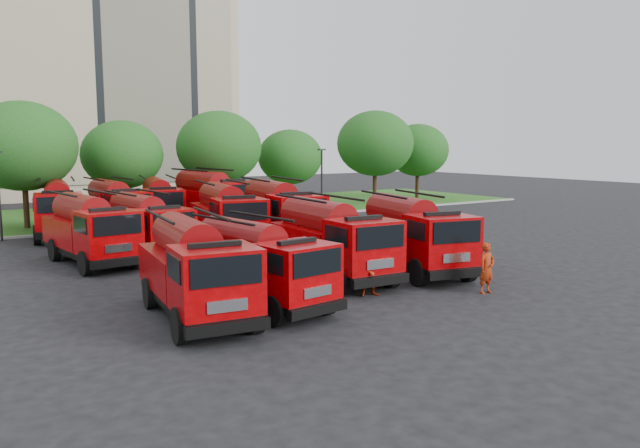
# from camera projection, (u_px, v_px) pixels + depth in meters

# --- Properties ---
(ground) EXTENTS (140.00, 140.00, 0.00)m
(ground) POSITION_uv_depth(u_px,v_px,m) (313.00, 273.00, 26.87)
(ground) COLOR black
(ground) RESTS_ON ground
(lawn) EXTENTS (70.00, 16.00, 0.12)m
(lawn) POSITION_uv_depth(u_px,v_px,m) (130.00, 214.00, 48.30)
(lawn) COLOR #1A4C14
(lawn) RESTS_ON ground
(curb) EXTENTS (70.00, 0.30, 0.14)m
(curb) POSITION_uv_depth(u_px,v_px,m) (167.00, 226.00, 41.62)
(curb) COLOR gray
(curb) RESTS_ON ground
(apartment_building) EXTENTS (30.00, 14.18, 25.00)m
(apartment_building) POSITION_uv_depth(u_px,v_px,m) (81.00, 76.00, 65.87)
(apartment_building) COLOR #BCAB8C
(apartment_building) RESTS_ON ground
(tree_2) EXTENTS (6.72, 6.72, 8.22)m
(tree_2) POSITION_uv_depth(u_px,v_px,m) (22.00, 146.00, 39.50)
(tree_2) COLOR #382314
(tree_2) RESTS_ON ground
(tree_3) EXTENTS (5.88, 5.88, 7.19)m
(tree_3) POSITION_uv_depth(u_px,v_px,m) (122.00, 155.00, 45.50)
(tree_3) COLOR #382314
(tree_3) RESTS_ON ground
(tree_4) EXTENTS (6.55, 6.55, 8.01)m
(tree_4) POSITION_uv_depth(u_px,v_px,m) (219.00, 147.00, 48.05)
(tree_4) COLOR #382314
(tree_4) RESTS_ON ground
(tree_5) EXTENTS (5.46, 5.46, 6.68)m
(tree_5) POSITION_uv_depth(u_px,v_px,m) (290.00, 157.00, 52.84)
(tree_5) COLOR #382314
(tree_5) RESTS_ON ground
(tree_6) EXTENTS (6.89, 6.89, 8.42)m
(tree_6) POSITION_uv_depth(u_px,v_px,m) (375.00, 143.00, 55.86)
(tree_6) COLOR #382314
(tree_6) RESTS_ON ground
(tree_7) EXTENTS (6.05, 6.05, 7.39)m
(tree_7) POSITION_uv_depth(u_px,v_px,m) (418.00, 150.00, 61.45)
(tree_7) COLOR #382314
(tree_7) RESTS_ON ground
(lamp_post_1) EXTENTS (0.60, 0.25, 5.11)m
(lamp_post_1) POSITION_uv_depth(u_px,v_px,m) (322.00, 178.00, 47.28)
(lamp_post_1) COLOR black
(lamp_post_1) RESTS_ON ground
(fire_truck_0) EXTENTS (3.26, 7.14, 3.14)m
(fire_truck_0) POSITION_uv_depth(u_px,v_px,m) (195.00, 269.00, 19.94)
(fire_truck_0) COLOR black
(fire_truck_0) RESTS_ON ground
(fire_truck_1) EXTENTS (2.97, 6.62, 2.91)m
(fire_truck_1) POSITION_uv_depth(u_px,v_px,m) (258.00, 264.00, 21.27)
(fire_truck_1) COLOR black
(fire_truck_1) RESTS_ON ground
(fire_truck_2) EXTENTS (2.94, 7.20, 3.21)m
(fire_truck_2) POSITION_uv_depth(u_px,v_px,m) (331.00, 240.00, 25.59)
(fire_truck_2) COLOR black
(fire_truck_2) RESTS_ON ground
(fire_truck_3) EXTENTS (3.96, 7.47, 3.24)m
(fire_truck_3) POSITION_uv_depth(u_px,v_px,m) (412.00, 235.00, 27.03)
(fire_truck_3) COLOR black
(fire_truck_3) RESTS_ON ground
(fire_truck_4) EXTENTS (3.08, 7.16, 3.17)m
(fire_truck_4) POSITION_uv_depth(u_px,v_px,m) (90.00, 230.00, 28.75)
(fire_truck_4) COLOR black
(fire_truck_4) RESTS_ON ground
(fire_truck_5) EXTENTS (2.87, 6.86, 3.05)m
(fire_truck_5) POSITION_uv_depth(u_px,v_px,m) (146.00, 226.00, 30.48)
(fire_truck_5) COLOR black
(fire_truck_5) RESTS_ON ground
(fire_truck_6) EXTENTS (3.84, 7.71, 3.36)m
(fire_truck_6) POSITION_uv_depth(u_px,v_px,m) (227.00, 216.00, 33.30)
(fire_truck_6) COLOR black
(fire_truck_6) RESTS_ON ground
(fire_truck_7) EXTENTS (3.72, 7.93, 3.47)m
(fire_truck_7) POSITION_uv_depth(u_px,v_px,m) (279.00, 213.00, 34.28)
(fire_truck_7) COLOR black
(fire_truck_7) RESTS_ON ground
(fire_truck_8) EXTENTS (3.76, 7.61, 3.32)m
(fire_truck_8) POSITION_uv_depth(u_px,v_px,m) (58.00, 209.00, 36.87)
(fire_truck_8) COLOR black
(fire_truck_8) RESTS_ON ground
(fire_truck_9) EXTENTS (2.79, 7.21, 3.25)m
(fire_truck_9) POSITION_uv_depth(u_px,v_px,m) (115.00, 207.00, 38.63)
(fire_truck_9) COLOR black
(fire_truck_9) RESTS_ON ground
(fire_truck_10) EXTENTS (3.99, 7.52, 3.26)m
(fire_truck_10) POSITION_uv_depth(u_px,v_px,m) (159.00, 204.00, 40.42)
(fire_truck_10) COLOR black
(fire_truck_10) RESTS_ON ground
(fire_truck_11) EXTENTS (3.75, 8.25, 3.63)m
(fire_truck_11) POSITION_uv_depth(u_px,v_px,m) (212.00, 198.00, 42.69)
(fire_truck_11) COLOR black
(fire_truck_11) RESTS_ON ground
(firefighter_0) EXTENTS (0.70, 0.52, 1.91)m
(firefighter_0) POSITION_uv_depth(u_px,v_px,m) (486.00, 293.00, 23.32)
(firefighter_0) COLOR #96260B
(firefighter_0) RESTS_ON ground
(firefighter_1) EXTENTS (1.02, 0.74, 1.88)m
(firefighter_1) POSITION_uv_depth(u_px,v_px,m) (373.00, 296.00, 22.90)
(firefighter_1) COLOR #96260B
(firefighter_1) RESTS_ON ground
(firefighter_2) EXTENTS (0.84, 1.25, 1.98)m
(firefighter_2) POSITION_uv_depth(u_px,v_px,m) (465.00, 261.00, 29.66)
(firefighter_2) COLOR #96260B
(firefighter_2) RESTS_ON ground
(firefighter_3) EXTENTS (1.29, 0.96, 1.79)m
(firefighter_3) POSITION_uv_depth(u_px,v_px,m) (405.00, 276.00, 26.39)
(firefighter_3) COLOR #96260B
(firefighter_3) RESTS_ON ground
(firefighter_4) EXTENTS (0.82, 0.94, 1.61)m
(firefighter_4) POSITION_uv_depth(u_px,v_px,m) (230.00, 287.00, 24.37)
(firefighter_4) COLOR black
(firefighter_4) RESTS_ON ground
(firefighter_5) EXTENTS (1.65, 1.24, 1.63)m
(firefighter_5) POSITION_uv_depth(u_px,v_px,m) (338.00, 255.00, 31.13)
(firefighter_5) COLOR #96260B
(firefighter_5) RESTS_ON ground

